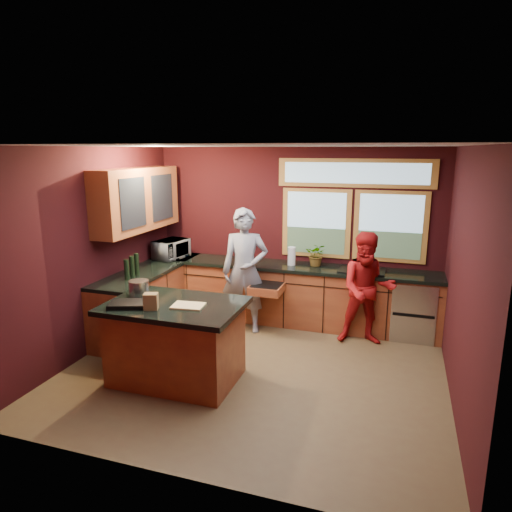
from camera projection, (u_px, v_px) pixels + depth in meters
The scene contains 14 objects.
floor at pixel (255, 370), 5.65m from camera, with size 4.50×4.50×0.00m, color brown.
room_shell at pixel (218, 220), 5.72m from camera, with size 4.52×4.02×2.71m.
back_counter at pixel (301, 295), 7.05m from camera, with size 4.50×0.64×0.93m.
left_counter at pixel (150, 298), 6.91m from camera, with size 0.64×2.30×0.93m.
island at pixel (176, 341), 5.31m from camera, with size 1.55×1.05×0.95m.
person_grey at pixel (245, 271), 6.68m from camera, with size 0.67×0.44×1.84m, color slate.
person_red at pixel (367, 289), 6.26m from camera, with size 0.77×0.60×1.58m, color #A51314.
microwave at pixel (171, 249), 7.38m from camera, with size 0.55×0.38×0.31m, color #999999.
potted_plant at pixel (317, 255), 6.89m from camera, with size 0.31×0.27×0.35m, color #999999.
paper_towel at pixel (292, 256), 6.97m from camera, with size 0.12×0.12×0.28m, color white.
cutting_board at pixel (188, 306), 5.10m from camera, with size 0.35×0.25×0.02m, color tan.
stock_pot at pixel (139, 288), 5.49m from camera, with size 0.24×0.24×0.18m, color #B4B4B9.
paper_bag at pixel (151, 301), 5.00m from camera, with size 0.15×0.12×0.18m, color brown.
black_tray at pixel (128, 304), 5.10m from camera, with size 0.40×0.28×0.05m, color black.
Camera 1 is at (1.60, -4.92, 2.66)m, focal length 32.00 mm.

